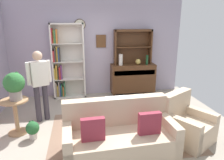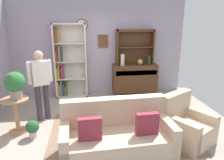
# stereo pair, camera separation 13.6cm
# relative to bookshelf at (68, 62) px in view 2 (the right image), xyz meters

# --- Properties ---
(ground_plane) EXTENTS (5.40, 4.60, 0.02)m
(ground_plane) POSITION_rel_bookshelf_xyz_m (0.94, -1.95, -1.03)
(ground_plane) COLOR #9E9384
(wall_back) EXTENTS (5.00, 0.09, 2.80)m
(wall_back) POSITION_rel_bookshelf_xyz_m (0.94, 0.18, 0.39)
(wall_back) COLOR #A399AD
(wall_back) RESTS_ON ground_plane
(area_rug) EXTENTS (2.77, 2.01, 0.01)m
(area_rug) POSITION_rel_bookshelf_xyz_m (1.14, -2.25, -1.01)
(area_rug) COLOR #846651
(area_rug) RESTS_ON ground_plane
(bookshelf) EXTENTS (0.90, 0.30, 2.10)m
(bookshelf) POSITION_rel_bookshelf_xyz_m (0.00, 0.00, 0.00)
(bookshelf) COLOR silver
(bookshelf) RESTS_ON ground_plane
(sideboard) EXTENTS (1.30, 0.45, 0.92)m
(sideboard) POSITION_rel_bookshelf_xyz_m (1.95, -0.09, -0.51)
(sideboard) COLOR #4C2D19
(sideboard) RESTS_ON ground_plane
(sideboard_hutch) EXTENTS (1.10, 0.26, 1.00)m
(sideboard_hutch) POSITION_rel_bookshelf_xyz_m (1.95, 0.02, 0.54)
(sideboard_hutch) COLOR #4C2D19
(sideboard_hutch) RESTS_ON sideboard
(vase_tall) EXTENTS (0.11, 0.11, 0.32)m
(vase_tall) POSITION_rel_bookshelf_xyz_m (1.56, -0.17, 0.06)
(vase_tall) COLOR beige
(vase_tall) RESTS_ON sideboard
(vase_round) EXTENTS (0.15, 0.15, 0.17)m
(vase_round) POSITION_rel_bookshelf_xyz_m (2.08, -0.15, -0.01)
(vase_round) COLOR tan
(vase_round) RESTS_ON sideboard
(bottle_wine) EXTENTS (0.07, 0.07, 0.28)m
(bottle_wine) POSITION_rel_bookshelf_xyz_m (2.34, -0.18, 0.04)
(bottle_wine) COLOR #194223
(bottle_wine) RESTS_ON sideboard
(couch_floral) EXTENTS (1.84, 0.93, 0.90)m
(couch_floral) POSITION_rel_bookshelf_xyz_m (0.96, -2.94, -0.71)
(couch_floral) COLOR #C6AD8E
(couch_floral) RESTS_ON ground_plane
(armchair_floral) EXTENTS (1.05, 1.06, 0.88)m
(armchair_floral) POSITION_rel_bookshelf_xyz_m (2.28, -2.72, -0.73)
(armchair_floral) COLOR #C6AD8E
(armchair_floral) RESTS_ON ground_plane
(plant_stand) EXTENTS (0.52, 0.52, 0.70)m
(plant_stand) POSITION_rel_bookshelf_xyz_m (-0.90, -1.95, -0.58)
(plant_stand) COLOR #A87F56
(plant_stand) RESTS_ON ground_plane
(potted_plant_large) EXTENTS (0.39, 0.39, 0.53)m
(potted_plant_large) POSITION_rel_bookshelf_xyz_m (-0.85, -1.95, -0.00)
(potted_plant_large) COLOR gray
(potted_plant_large) RESTS_ON plant_stand
(potted_plant_small) EXTENTS (0.25, 0.25, 0.34)m
(potted_plant_small) POSITION_rel_bookshelf_xyz_m (-0.56, -2.21, -0.82)
(potted_plant_small) COLOR beige
(potted_plant_small) RESTS_ON ground_plane
(person_reading) EXTENTS (0.50, 0.33, 1.56)m
(person_reading) POSITION_rel_bookshelf_xyz_m (-0.48, -1.45, -0.11)
(person_reading) COLOR #38333D
(person_reading) RESTS_ON ground_plane
(coffee_table) EXTENTS (0.80, 0.50, 0.42)m
(coffee_table) POSITION_rel_bookshelf_xyz_m (1.23, -2.02, -0.66)
(coffee_table) COLOR #4C2D19
(coffee_table) RESTS_ON ground_plane
(book_stack) EXTENTS (0.22, 0.13, 0.09)m
(book_stack) POSITION_rel_bookshelf_xyz_m (1.17, -2.04, -0.56)
(book_stack) COLOR #284C8C
(book_stack) RESTS_ON coffee_table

